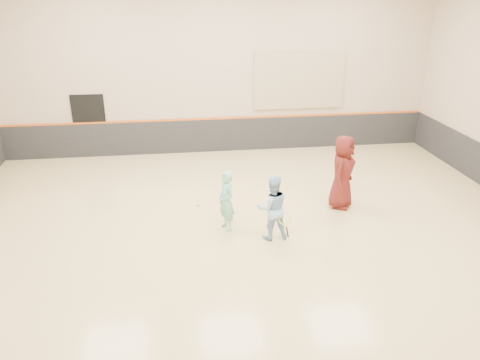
{
  "coord_description": "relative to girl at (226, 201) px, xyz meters",
  "views": [
    {
      "loc": [
        -1.47,
        -10.1,
        5.56
      ],
      "look_at": [
        -0.05,
        0.4,
        1.15
      ],
      "focal_mm": 35.0,
      "sensor_mm": 36.0,
      "label": 1
    }
  ],
  "objects": [
    {
      "name": "wainscot_back",
      "position": [
        0.43,
        5.9,
        -0.16
      ],
      "size": [
        14.9,
        0.04,
        1.2
      ],
      "primitive_type": "cube",
      "color": "#232326",
      "rests_on": "floor"
    },
    {
      "name": "ball_beside_spare",
      "position": [
        -0.64,
        1.38,
        -0.72
      ],
      "size": [
        0.07,
        0.07,
        0.07
      ],
      "primitive_type": "sphere",
      "color": "#C7D732",
      "rests_on": "floor"
    },
    {
      "name": "held_racket",
      "position": [
        1.26,
        -0.8,
        -0.15
      ],
      "size": [
        0.43,
        0.43,
        0.62
      ],
      "primitive_type": null,
      "color": "#C2E432",
      "rests_on": "instructor"
    },
    {
      "name": "instructor",
      "position": [
        1.01,
        -0.58,
        0.03
      ],
      "size": [
        0.79,
        0.63,
        1.57
      ],
      "primitive_type": "imported",
      "rotation": [
        0.0,
        0.0,
        3.19
      ],
      "color": "#90B8DE",
      "rests_on": "floor"
    },
    {
      "name": "accent_stripe",
      "position": [
        0.43,
        5.89,
        0.46
      ],
      "size": [
        14.9,
        0.03,
        0.06
      ],
      "primitive_type": "cube",
      "color": "#D85914",
      "rests_on": "wall_back"
    },
    {
      "name": "ball_under_racket",
      "position": [
        1.14,
        -0.0,
        -0.72
      ],
      "size": [
        0.07,
        0.07,
        0.07
      ],
      "primitive_type": "sphere",
      "color": "#D3EA36",
      "rests_on": "floor"
    },
    {
      "name": "acoustic_panel",
      "position": [
        3.23,
        5.88,
        1.74
      ],
      "size": [
        3.2,
        0.08,
        2.0
      ],
      "primitive_type": "cube",
      "color": "tan",
      "rests_on": "wall_back"
    },
    {
      "name": "room",
      "position": [
        0.43,
        -0.07,
        0.06
      ],
      "size": [
        15.04,
        12.04,
        6.22
      ],
      "color": "tan",
      "rests_on": "ground"
    },
    {
      "name": "young_man",
      "position": [
        3.2,
        0.88,
        0.25
      ],
      "size": [
        1.08,
        1.17,
        2.0
      ],
      "primitive_type": "imported",
      "rotation": [
        0.0,
        0.0,
        0.97
      ],
      "color": "#561714",
      "rests_on": "floor"
    },
    {
      "name": "doorway",
      "position": [
        -4.07,
        5.91,
        0.34
      ],
      "size": [
        1.1,
        0.05,
        2.2
      ],
      "primitive_type": "cube",
      "color": "black",
      "rests_on": "floor"
    },
    {
      "name": "spare_racket",
      "position": [
        0.06,
        1.05,
        -0.68
      ],
      "size": [
        0.65,
        0.65,
        0.16
      ],
      "primitive_type": null,
      "color": "#B7DD30",
      "rests_on": "floor"
    },
    {
      "name": "girl",
      "position": [
        0.0,
        0.0,
        0.0
      ],
      "size": [
        0.54,
        0.65,
        1.51
      ],
      "primitive_type": "imported",
      "rotation": [
        0.0,
        0.0,
        -1.19
      ],
      "color": "#77CEB7",
      "rests_on": "floor"
    },
    {
      "name": "ball_in_hand",
      "position": [
        3.38,
        0.8,
        0.46
      ],
      "size": [
        0.07,
        0.07,
        0.07
      ],
      "primitive_type": "sphere",
      "color": "gold",
      "rests_on": "young_man"
    }
  ]
}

